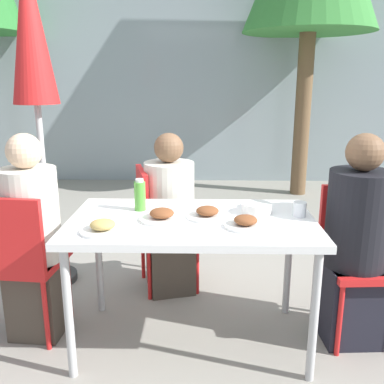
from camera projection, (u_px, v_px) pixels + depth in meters
ground_plane at (192, 340)px, 2.52m from camera, size 24.00×24.00×0.00m
building_facade at (198, 78)px, 6.17m from camera, size 10.00×0.20×3.00m
dining_table at (192, 230)px, 2.34m from camera, size 1.34×0.77×0.75m
chair_left at (19, 255)px, 2.41m from camera, size 0.43×0.43×0.89m
person_left at (33, 243)px, 2.46m from camera, size 0.32×0.32×1.21m
chair_right at (357, 249)px, 2.49m from camera, size 0.42×0.42×0.89m
person_right at (355, 247)px, 2.40m from camera, size 0.35×0.35×1.21m
chair_far at (157, 219)px, 3.03m from camera, size 0.49×0.49×0.89m
person_far at (170, 219)px, 3.00m from camera, size 0.38×0.38×1.14m
closed_umbrella at (32, 47)px, 2.83m from camera, size 0.36×0.36×2.33m
plate_0 at (207, 213)px, 2.34m from camera, size 0.23×0.23×0.06m
plate_1 at (162, 216)px, 2.29m from camera, size 0.24×0.24×0.07m
plate_2 at (103, 227)px, 2.12m from camera, size 0.23×0.23×0.06m
plate_3 at (246, 223)px, 2.19m from camera, size 0.22×0.22×0.06m
bottle at (140, 195)px, 2.45m from camera, size 0.07×0.07×0.19m
drinking_cup at (300, 209)px, 2.36m from camera, size 0.07×0.07×0.08m
salad_bowl at (257, 208)px, 2.42m from camera, size 0.17×0.17×0.06m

